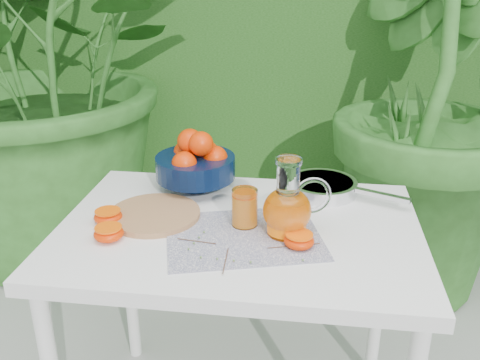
# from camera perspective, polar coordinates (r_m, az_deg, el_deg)

# --- Properties ---
(hedge_backdrop) EXTENTS (8.00, 1.65, 2.50)m
(hedge_backdrop) POSITION_cam_1_polar(r_m,az_deg,el_deg) (3.31, 4.57, 18.41)
(hedge_backdrop) COLOR #194814
(hedge_backdrop) RESTS_ON ground
(potted_plant_left) EXTENTS (2.51, 2.51, 2.03)m
(potted_plant_left) POSITION_cam_1_polar(r_m,az_deg,el_deg) (2.75, -19.97, 12.47)
(potted_plant_left) COLOR #2B5A1F
(potted_plant_left) RESTS_ON ground
(potted_plant_right) EXTENTS (2.05, 2.05, 1.85)m
(potted_plant_right) POSITION_cam_1_polar(r_m,az_deg,el_deg) (2.45, 19.40, 9.34)
(potted_plant_right) COLOR #2B5A1F
(potted_plant_right) RESTS_ON ground
(white_table) EXTENTS (1.00, 0.70, 0.75)m
(white_table) POSITION_cam_1_polar(r_m,az_deg,el_deg) (1.53, -0.10, -7.62)
(white_table) COLOR white
(white_table) RESTS_ON ground
(placemat) EXTENTS (0.48, 0.41, 0.00)m
(placemat) POSITION_cam_1_polar(r_m,az_deg,el_deg) (1.43, 0.37, -6.01)
(placemat) COLOR #0B1142
(placemat) RESTS_ON white_table
(cutting_board) EXTENTS (0.29, 0.29, 0.02)m
(cutting_board) POSITION_cam_1_polar(r_m,az_deg,el_deg) (1.55, -9.12, -3.66)
(cutting_board) COLOR #AD7D4E
(cutting_board) RESTS_ON white_table
(fruit_bowl) EXTENTS (0.32, 0.32, 0.20)m
(fruit_bowl) POSITION_cam_1_polar(r_m,az_deg,el_deg) (1.69, -4.71, 1.93)
(fruit_bowl) COLOR black
(fruit_bowl) RESTS_ON white_table
(juice_pitcher) EXTENTS (0.20, 0.16, 0.21)m
(juice_pitcher) POSITION_cam_1_polar(r_m,az_deg,el_deg) (1.42, 5.15, -3.02)
(juice_pitcher) COLOR white
(juice_pitcher) RESTS_ON white_table
(juice_tumbler) EXTENTS (0.09, 0.09, 0.10)m
(juice_tumbler) POSITION_cam_1_polar(r_m,az_deg,el_deg) (1.47, 0.50, -3.04)
(juice_tumbler) COLOR white
(juice_tumbler) RESTS_ON white_table
(saute_pan) EXTENTS (0.40, 0.29, 0.04)m
(saute_pan) POSITION_cam_1_polar(r_m,az_deg,el_deg) (1.70, 8.85, -0.66)
(saute_pan) COLOR silver
(saute_pan) RESTS_ON white_table
(orange_halves) EXTENTS (0.63, 0.19, 0.04)m
(orange_halves) POSITION_cam_1_polar(r_m,az_deg,el_deg) (1.44, -7.53, -5.26)
(orange_halves) COLOR #EF2A02
(orange_halves) RESTS_ON white_table
(thyme_sprigs) EXTENTS (0.37, 0.23, 0.01)m
(thyme_sprigs) POSITION_cam_1_polar(r_m,az_deg,el_deg) (1.37, 0.09, -7.31)
(thyme_sprigs) COLOR brown
(thyme_sprigs) RESTS_ON white_table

